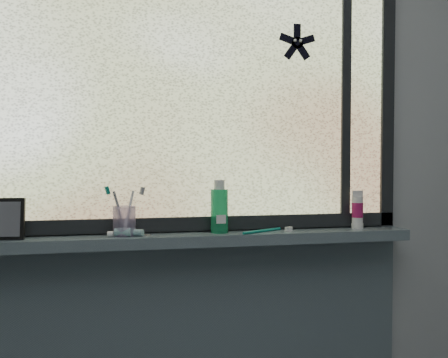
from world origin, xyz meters
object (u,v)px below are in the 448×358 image
mouthwash_bottle (219,206)px  cream_tube (357,208)px  toothbrush_cup (124,221)px  vanity_mirror (7,219)px

mouthwash_bottle → cream_tube: mouthwash_bottle is taller
toothbrush_cup → mouthwash_bottle: (0.34, 0.00, 0.04)m
vanity_mirror → mouthwash_bottle: 0.71m
vanity_mirror → toothbrush_cup: (0.38, 0.01, -0.02)m
toothbrush_cup → mouthwash_bottle: 0.34m
toothbrush_cup → vanity_mirror: bearing=-178.7°
cream_tube → vanity_mirror: bearing=-179.3°
toothbrush_cup → cream_tube: 0.88m
mouthwash_bottle → toothbrush_cup: bearing=-179.8°
mouthwash_bottle → cream_tube: (0.54, 0.00, -0.02)m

